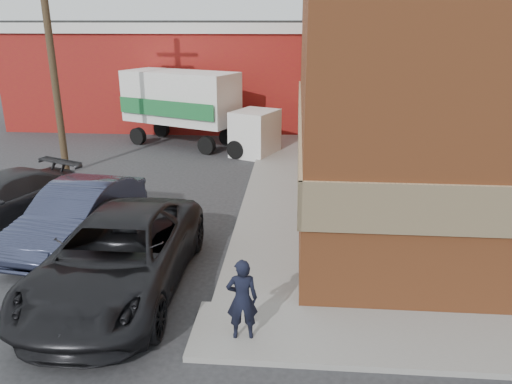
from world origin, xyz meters
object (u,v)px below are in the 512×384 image
(utility_pole, at_px, (50,46))
(sedan, at_px, (79,214))
(suv_a, at_px, (118,256))
(warehouse, at_px, (170,72))
(box_truck, at_px, (193,105))
(man, at_px, (242,299))

(utility_pole, distance_m, sedan, 7.96)
(sedan, height_order, suv_a, suv_a)
(warehouse, height_order, box_truck, warehouse)
(sedan, bearing_deg, warehouse, 103.15)
(suv_a, xyz_separation_m, box_truck, (-1.01, 13.10, 1.14))
(suv_a, relative_size, box_truck, 0.84)
(warehouse, relative_size, box_truck, 2.27)
(utility_pole, relative_size, box_truck, 1.26)
(sedan, xyz_separation_m, box_truck, (0.90, 10.73, 1.17))
(utility_pole, xyz_separation_m, box_truck, (4.11, 4.60, -2.77))
(utility_pole, height_order, sedan, utility_pole)
(sedan, bearing_deg, man, -32.61)
(sedan, distance_m, suv_a, 3.05)
(warehouse, relative_size, utility_pole, 1.81)
(man, height_order, suv_a, man)
(utility_pole, xyz_separation_m, man, (7.97, -10.12, -3.85))
(sedan, bearing_deg, suv_a, -43.86)
(warehouse, relative_size, suv_a, 2.71)
(box_truck, bearing_deg, suv_a, -61.93)
(suv_a, bearing_deg, man, -29.50)
(man, distance_m, suv_a, 3.28)
(warehouse, xyz_separation_m, box_truck, (2.61, -6.40, -0.84))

